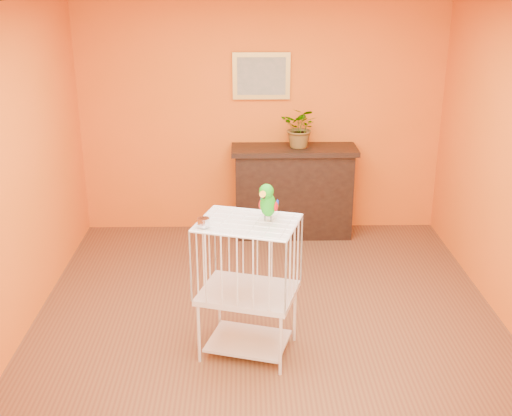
{
  "coord_description": "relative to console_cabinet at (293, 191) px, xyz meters",
  "views": [
    {
      "loc": [
        -0.19,
        -4.72,
        2.8
      ],
      "look_at": [
        -0.11,
        -0.35,
        1.19
      ],
      "focal_mm": 45.0,
      "sensor_mm": 36.0,
      "label": 1
    }
  ],
  "objects": [
    {
      "name": "framed_picture",
      "position": [
        -0.35,
        0.2,
        1.24
      ],
      "size": [
        0.62,
        0.04,
        0.5
      ],
      "color": "#B99542",
      "rests_on": "room_shell"
    },
    {
      "name": "birdcage",
      "position": [
        -0.52,
        -2.39,
        0.06
      ],
      "size": [
        0.83,
        0.72,
        1.09
      ],
      "rotation": [
        0.0,
        0.0,
        -0.29
      ],
      "color": "silver",
      "rests_on": "ground"
    },
    {
      "name": "room_shell",
      "position": [
        -0.35,
        -2.01,
        1.08
      ],
      "size": [
        4.5,
        4.5,
        4.5
      ],
      "color": "orange",
      "rests_on": "ground"
    },
    {
      "name": "feed_cup",
      "position": [
        -0.84,
        -2.47,
        0.61
      ],
      "size": [
        0.09,
        0.09,
        0.06
      ],
      "primitive_type": "cylinder",
      "color": "silver",
      "rests_on": "birdcage"
    },
    {
      "name": "ground",
      "position": [
        -0.35,
        -2.01,
        -0.51
      ],
      "size": [
        4.5,
        4.5,
        0.0
      ],
      "primitive_type": "plane",
      "color": "brown",
      "rests_on": "ground"
    },
    {
      "name": "potted_plant",
      "position": [
        0.07,
        0.05,
        0.68
      ],
      "size": [
        0.54,
        0.57,
        0.34
      ],
      "primitive_type": "imported",
      "rotation": [
        0.0,
        0.0,
        -0.42
      ],
      "color": "#26722D",
      "rests_on": "console_cabinet"
    },
    {
      "name": "parrot",
      "position": [
        -0.37,
        -2.37,
        0.73
      ],
      "size": [
        0.17,
        0.26,
        0.3
      ],
      "rotation": [
        0.0,
        0.0,
        -0.41
      ],
      "color": "#59544C",
      "rests_on": "birdcage"
    },
    {
      "name": "console_cabinet",
      "position": [
        0.0,
        0.0,
        0.0
      ],
      "size": [
        1.36,
        0.49,
        1.01
      ],
      "color": "black",
      "rests_on": "ground"
    }
  ]
}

